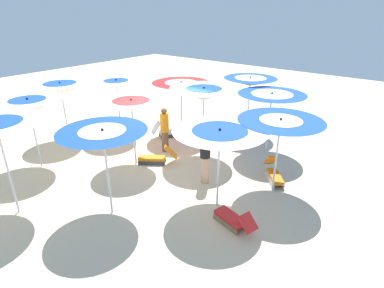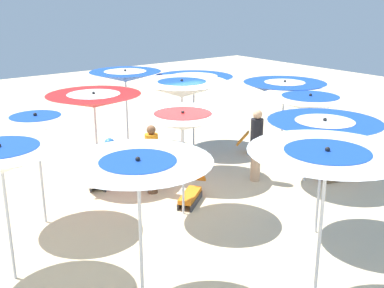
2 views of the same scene
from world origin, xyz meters
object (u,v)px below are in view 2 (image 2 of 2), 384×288
(beach_umbrella_4, at_px, (182,89))
(beach_umbrella_7, at_px, (183,121))
(beach_ball, at_px, (110,144))
(beach_umbrella_1, at_px, (194,81))
(beach_umbrella_3, at_px, (310,103))
(lounger_0, at_px, (191,192))
(beach_umbrella_2, at_px, (125,76))
(beachgoer_0, at_px, (256,144))
(lounger_2, at_px, (260,147))
(lounger_3, at_px, (339,171))
(beach_umbrella_9, at_px, (326,164))
(beach_umbrella_5, at_px, (94,101))
(beach_umbrella_10, at_px, (138,175))
(beach_umbrella_8, at_px, (36,124))
(beach_umbrella_6, at_px, (324,132))
(beach_umbrella_0, at_px, (284,90))
(lounger_1, at_px, (99,178))
(beachgoer_1, at_px, (152,158))
(beach_umbrella_11, at_px, (0,160))

(beach_umbrella_4, distance_m, beach_umbrella_7, 2.35)
(beach_umbrella_4, xyz_separation_m, beach_ball, (-0.50, 2.98, -2.04))
(beach_umbrella_1, xyz_separation_m, beach_umbrella_3, (0.49, -3.85, -0.03))
(beach_umbrella_7, height_order, lounger_0, beach_umbrella_7)
(beach_ball, bearing_deg, beach_umbrella_4, -80.53)
(beach_umbrella_3, distance_m, lounger_0, 3.52)
(beach_umbrella_2, distance_m, beachgoer_0, 4.65)
(beach_umbrella_3, xyz_separation_m, beach_ball, (-2.62, 5.19, -1.80))
(beach_umbrella_2, distance_m, beach_umbrella_4, 2.92)
(lounger_2, relative_size, lounger_3, 0.93)
(beach_umbrella_7, xyz_separation_m, beach_umbrella_9, (-0.33, -3.69, 0.23))
(beach_umbrella_5, distance_m, lounger_3, 6.26)
(beach_umbrella_5, relative_size, beach_umbrella_10, 0.97)
(beach_umbrella_3, distance_m, lounger_2, 2.84)
(beach_umbrella_4, relative_size, beach_umbrella_8, 1.08)
(lounger_0, relative_size, lounger_3, 1.02)
(beach_umbrella_6, xyz_separation_m, lounger_0, (-1.03, 2.61, -1.82))
(beach_umbrella_4, xyz_separation_m, beach_umbrella_8, (-3.82, -0.51, -0.14))
(beach_umbrella_3, relative_size, lounger_0, 1.86)
(beach_ball, bearing_deg, beach_umbrella_9, -98.00)
(lounger_3, bearing_deg, beach_umbrella_2, -48.63)
(beach_umbrella_0, relative_size, beach_umbrella_7, 1.00)
(beach_umbrella_2, xyz_separation_m, beach_umbrella_7, (-1.47, -4.82, -0.10))
(beach_umbrella_1, relative_size, beach_umbrella_3, 1.00)
(lounger_0, relative_size, lounger_1, 0.98)
(beach_umbrella_1, relative_size, beachgoer_0, 1.27)
(beach_umbrella_7, relative_size, beachgoer_1, 1.38)
(beach_umbrella_2, distance_m, lounger_3, 6.52)
(beach_umbrella_3, bearing_deg, beach_ball, 116.73)
(lounger_1, bearing_deg, beach_umbrella_2, -11.86)
(lounger_3, bearing_deg, beachgoer_1, -11.88)
(beach_umbrella_10, relative_size, lounger_0, 1.89)
(lounger_1, relative_size, beach_ball, 3.88)
(beach_umbrella_5, height_order, beachgoer_1, beach_umbrella_5)
(lounger_3, height_order, beachgoer_1, beachgoer_1)
(beach_umbrella_3, xyz_separation_m, beachgoer_0, (-0.96, 0.75, -1.01))
(beach_umbrella_6, distance_m, lounger_3, 3.57)
(beach_umbrella_11, bearing_deg, beach_umbrella_4, 23.49)
(lounger_1, bearing_deg, beachgoer_0, -90.31)
(lounger_2, distance_m, beach_ball, 4.43)
(beach_umbrella_9, distance_m, lounger_2, 7.37)
(lounger_3, height_order, beachgoer_0, beachgoer_0)
(beach_umbrella_8, distance_m, beachgoer_1, 2.82)
(beach_umbrella_0, xyz_separation_m, beachgoer_0, (-1.80, -0.80, -0.99))
(beach_umbrella_7, relative_size, lounger_1, 1.79)
(lounger_2, bearing_deg, beach_umbrella_8, -126.70)
(beach_umbrella_10, xyz_separation_m, lounger_3, (6.54, 1.31, -1.85))
(beach_umbrella_7, relative_size, beach_umbrella_11, 0.97)
(beach_umbrella_9, bearing_deg, beach_umbrella_11, 133.56)
(beach_umbrella_1, relative_size, beach_umbrella_11, 0.99)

